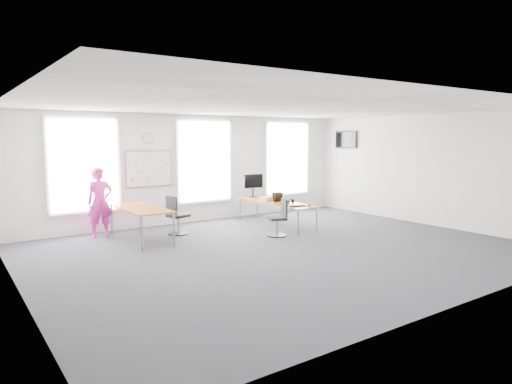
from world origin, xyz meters
TOP-DOWN VIEW (x-y plane):
  - floor at (0.00, 0.00)m, footprint 10.00×10.00m
  - ceiling at (0.00, 0.00)m, footprint 10.00×10.00m
  - wall_back at (0.00, 4.00)m, footprint 10.00×0.00m
  - wall_front at (0.00, -4.00)m, footprint 10.00×0.00m
  - wall_left at (-5.00, 0.00)m, footprint 0.00×10.00m
  - wall_right at (5.00, 0.00)m, footprint 0.00×10.00m
  - window_left at (-3.00, 3.97)m, footprint 1.60×0.06m
  - window_mid at (0.30, 3.97)m, footprint 1.60×0.06m
  - window_right at (3.30, 3.97)m, footprint 1.60×0.06m
  - desk_right at (1.45, 2.15)m, footprint 0.72×2.70m
  - desk_left at (-2.15, 2.54)m, footprint 0.85×2.12m
  - chair_right at (0.76, 1.10)m, footprint 0.52×0.52m
  - chair_left at (-1.21, 2.66)m, footprint 0.52×0.52m
  - person at (-2.79, 3.49)m, footprint 0.62×0.42m
  - whiteboard at (-1.35, 3.97)m, footprint 1.20×0.03m
  - wall_clock at (-1.35, 3.97)m, footprint 0.30×0.04m
  - tv at (4.95, 3.00)m, footprint 0.06×0.90m
  - keyboard at (1.38, 1.17)m, footprint 0.47×0.28m
  - mouse at (1.70, 1.10)m, footprint 0.09×0.12m
  - lens_cap at (1.52, 1.40)m, footprint 0.07×0.07m
  - headphones at (1.62, 1.73)m, footprint 0.18×0.10m
  - laptop_sleeve at (1.50, 2.13)m, footprint 0.32×0.22m
  - paper_stack at (1.32, 2.41)m, footprint 0.41×0.36m
  - monitor at (1.51, 3.28)m, footprint 0.60×0.24m

SIDE VIEW (x-z plane):
  - floor at x=0.00m, z-range 0.00..0.00m
  - chair_right at x=0.76m, z-range -0.06..0.84m
  - chair_left at x=-1.21m, z-range -0.06..0.90m
  - desk_right at x=1.45m, z-range 0.29..0.94m
  - lens_cap at x=1.52m, z-range 0.66..0.67m
  - keyboard at x=1.38m, z-range 0.66..0.68m
  - mouse at x=1.70m, z-range 0.66..0.70m
  - headphones at x=1.62m, z-range 0.65..0.76m
  - desk_left at x=-2.15m, z-range 0.32..1.09m
  - paper_stack at x=1.32m, z-range 0.66..0.78m
  - laptop_sleeve at x=1.50m, z-range 0.66..0.91m
  - person at x=-2.79m, z-range 0.00..1.67m
  - monitor at x=1.51m, z-range 0.73..1.39m
  - wall_back at x=0.00m, z-range -3.50..6.50m
  - wall_front at x=0.00m, z-range -3.50..6.50m
  - wall_left at x=-5.00m, z-range -3.50..6.50m
  - wall_right at x=5.00m, z-range -3.50..6.50m
  - whiteboard at x=-1.35m, z-range 1.10..2.00m
  - window_left at x=-3.00m, z-range 0.60..2.80m
  - window_mid at x=0.30m, z-range 0.60..2.80m
  - window_right at x=3.30m, z-range 0.60..2.80m
  - tv at x=4.95m, z-range 2.02..2.57m
  - wall_clock at x=-1.35m, z-range 2.20..2.50m
  - ceiling at x=0.00m, z-range 3.00..3.00m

